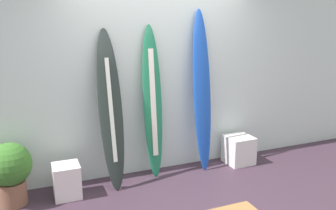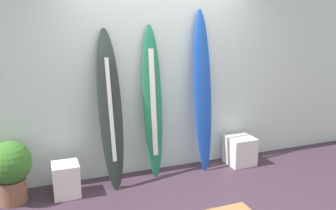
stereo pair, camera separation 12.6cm
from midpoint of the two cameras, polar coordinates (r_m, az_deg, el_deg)
name	(u,v)px [view 2 (the right image)]	position (r m, az deg, el deg)	size (l,w,h in m)	color
ground	(197,210)	(4.19, 5.57, -16.26)	(8.00, 8.00, 0.04)	#392835
wall_back	(158,68)	(4.87, -0.88, 5.83)	(7.20, 0.20, 2.80)	silver
surfboard_charcoal	(110,111)	(4.42, -8.32, -0.92)	(0.30, 0.47, 1.95)	#232C29
surfboard_emerald	(153,103)	(4.66, -1.68, 0.37)	(0.25, 0.28, 1.99)	#1F744E
surfboard_cobalt	(203,92)	(4.88, 6.24, 2.09)	(0.26, 0.34, 2.18)	#1A4AB4
display_block_left	(66,180)	(4.50, -15.04, -11.34)	(0.31, 0.31, 0.40)	white
display_block_center	(240,150)	(5.34, 11.99, -7.06)	(0.37, 0.37, 0.40)	silver
potted_plant	(10,168)	(4.45, -23.00, -9.18)	(0.49, 0.49, 0.73)	brown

